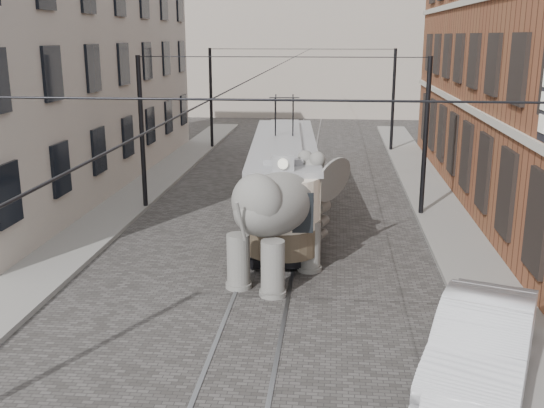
# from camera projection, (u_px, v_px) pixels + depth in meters

# --- Properties ---
(ground) EXTENTS (120.00, 120.00, 0.00)m
(ground) POSITION_uv_depth(u_px,v_px,m) (270.00, 267.00, 18.98)
(ground) COLOR #44413E
(tram_rails) EXTENTS (1.54, 80.00, 0.02)m
(tram_rails) POSITION_uv_depth(u_px,v_px,m) (270.00, 266.00, 18.97)
(tram_rails) COLOR slate
(tram_rails) RESTS_ON ground
(sidewalk_right) EXTENTS (2.00, 60.00, 0.15)m
(sidewalk_right) POSITION_uv_depth(u_px,v_px,m) (475.00, 271.00, 18.39)
(sidewalk_right) COLOR slate
(sidewalk_right) RESTS_ON ground
(sidewalk_left) EXTENTS (2.00, 60.00, 0.15)m
(sidewalk_left) POSITION_uv_depth(u_px,v_px,m) (61.00, 257.00, 19.58)
(sidewalk_left) COLOR slate
(sidewalk_left) RESTS_ON ground
(stucco_building) EXTENTS (7.00, 24.00, 10.00)m
(stucco_building) POSITION_uv_depth(u_px,v_px,m) (49.00, 75.00, 28.35)
(stucco_building) COLOR #9F9283
(stucco_building) RESTS_ON ground
(distant_block) EXTENTS (28.00, 10.00, 14.00)m
(distant_block) POSITION_uv_depth(u_px,v_px,m) (316.00, 32.00, 55.63)
(distant_block) COLOR #9F9283
(distant_block) RESTS_ON ground
(catenary) EXTENTS (11.00, 30.20, 6.00)m
(catenary) POSITION_uv_depth(u_px,v_px,m) (278.00, 141.00, 23.03)
(catenary) COLOR black
(catenary) RESTS_ON ground
(tram) EXTENTS (3.23, 11.68, 4.58)m
(tram) POSITION_uv_depth(u_px,v_px,m) (284.00, 159.00, 23.49)
(tram) COLOR beige
(tram) RESTS_ON ground
(elephant) EXTENTS (5.09, 6.31, 3.39)m
(elephant) POSITION_uv_depth(u_px,v_px,m) (275.00, 222.00, 17.62)
(elephant) COLOR #5F5D58
(elephant) RESTS_ON ground
(parked_car) EXTENTS (3.34, 5.33, 1.66)m
(parked_car) POSITION_uv_depth(u_px,v_px,m) (482.00, 343.00, 12.49)
(parked_car) COLOR silver
(parked_car) RESTS_ON ground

